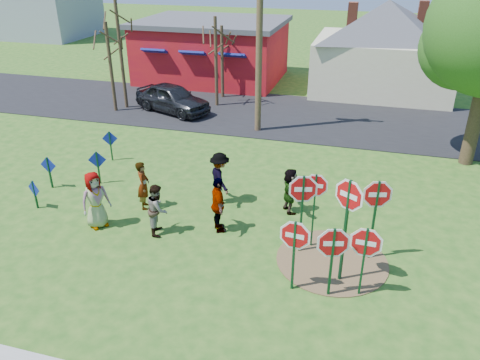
# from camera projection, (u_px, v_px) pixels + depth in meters

# --- Properties ---
(ground) EXTENTS (120.00, 120.00, 0.00)m
(ground) POSITION_uv_depth(u_px,v_px,m) (197.00, 221.00, 15.44)
(ground) COLOR #235518
(ground) RESTS_ON ground
(road) EXTENTS (120.00, 7.50, 0.04)m
(road) POSITION_uv_depth(u_px,v_px,m) (271.00, 114.00, 25.34)
(road) COLOR black
(road) RESTS_ON ground
(dirt_patch) EXTENTS (3.20, 3.20, 0.03)m
(dirt_patch) POSITION_uv_depth(u_px,v_px,m) (332.00, 260.00, 13.48)
(dirt_patch) COLOR brown
(dirt_patch) RESTS_ON ground
(red_building) EXTENTS (9.40, 7.69, 3.90)m
(red_building) POSITION_uv_depth(u_px,v_px,m) (213.00, 50.00, 31.40)
(red_building) COLOR maroon
(red_building) RESTS_ON ground
(cream_house) EXTENTS (9.40, 9.40, 6.50)m
(cream_house) POSITION_uv_depth(u_px,v_px,m) (384.00, 43.00, 28.32)
(cream_house) COLOR beige
(cream_house) RESTS_ON ground
(stop_sign_a) EXTENTS (1.08, 0.11, 2.20)m
(stop_sign_a) POSITION_uv_depth(u_px,v_px,m) (295.00, 241.00, 11.75)
(stop_sign_a) COLOR #103C1F
(stop_sign_a) RESTS_ON ground
(stop_sign_b) EXTENTS (0.95, 0.09, 2.53)m
(stop_sign_b) POSITION_uv_depth(u_px,v_px,m) (315.00, 192.00, 13.36)
(stop_sign_b) COLOR #103C1F
(stop_sign_b) RESTS_ON ground
(stop_sign_c) EXTENTS (0.97, 0.61, 3.17)m
(stop_sign_c) POSITION_uv_depth(u_px,v_px,m) (348.00, 208.00, 11.74)
(stop_sign_c) COLOR #103C1F
(stop_sign_c) RESTS_ON ground
(stop_sign_d) EXTENTS (1.08, 0.30, 2.65)m
(stop_sign_d) POSITION_uv_depth(u_px,v_px,m) (377.00, 201.00, 12.78)
(stop_sign_d) COLOR #103C1F
(stop_sign_d) RESTS_ON ground
(stop_sign_e) EXTENTS (1.10, 0.32, 2.17)m
(stop_sign_e) POSITION_uv_depth(u_px,v_px,m) (333.00, 248.00, 11.53)
(stop_sign_e) COLOR #103C1F
(stop_sign_e) RESTS_ON ground
(stop_sign_f) EXTENTS (1.11, 0.08, 2.16)m
(stop_sign_f) POSITION_uv_depth(u_px,v_px,m) (365.00, 247.00, 11.54)
(stop_sign_f) COLOR #103C1F
(stop_sign_f) RESTS_ON ground
(stop_sign_g) EXTENTS (1.08, 0.31, 2.64)m
(stop_sign_g) POSITION_uv_depth(u_px,v_px,m) (303.00, 197.00, 13.11)
(stop_sign_g) COLOR #103C1F
(stop_sign_g) RESTS_ON ground
(blue_diamond_a) EXTENTS (0.59, 0.23, 1.06)m
(blue_diamond_a) POSITION_uv_depth(u_px,v_px,m) (34.00, 192.00, 15.95)
(blue_diamond_a) COLOR #103C1F
(blue_diamond_a) RESTS_ON ground
(blue_diamond_b) EXTENTS (0.66, 0.06, 1.26)m
(blue_diamond_b) POSITION_uv_depth(u_px,v_px,m) (49.00, 169.00, 17.27)
(blue_diamond_b) COLOR #103C1F
(blue_diamond_b) RESTS_ON ground
(blue_diamond_c) EXTENTS (0.65, 0.24, 1.33)m
(blue_diamond_c) POSITION_uv_depth(u_px,v_px,m) (98.00, 164.00, 17.57)
(blue_diamond_c) COLOR #103C1F
(blue_diamond_c) RESTS_ON ground
(blue_diamond_d) EXTENTS (0.63, 0.19, 1.31)m
(blue_diamond_d) POSITION_uv_depth(u_px,v_px,m) (110.00, 142.00, 19.52)
(blue_diamond_d) COLOR #103C1F
(blue_diamond_d) RESTS_ON ground
(person_a) EXTENTS (1.02, 1.11, 1.90)m
(person_a) POSITION_uv_depth(u_px,v_px,m) (95.00, 200.00, 14.78)
(person_a) COLOR navy
(person_a) RESTS_ON ground
(person_b) EXTENTS (0.59, 0.73, 1.72)m
(person_b) POSITION_uv_depth(u_px,v_px,m) (143.00, 185.00, 15.90)
(person_b) COLOR teal
(person_b) RESTS_ON ground
(person_c) EXTENTS (0.84, 0.96, 1.67)m
(person_c) POSITION_uv_depth(u_px,v_px,m) (158.00, 209.00, 14.51)
(person_c) COLOR #996346
(person_c) RESTS_ON ground
(person_d) EXTENTS (1.29, 1.39, 1.88)m
(person_d) POSITION_uv_depth(u_px,v_px,m) (220.00, 178.00, 16.19)
(person_d) COLOR #2F3034
(person_d) RESTS_ON ground
(person_e) EXTENTS (0.92, 1.17, 1.85)m
(person_e) POSITION_uv_depth(u_px,v_px,m) (218.00, 205.00, 14.53)
(person_e) COLOR #3D2652
(person_e) RESTS_ON ground
(person_f) EXTENTS (1.15, 1.51, 1.59)m
(person_f) POSITION_uv_depth(u_px,v_px,m) (290.00, 191.00, 15.68)
(person_f) COLOR #20552E
(person_f) RESTS_ON ground
(suv) EXTENTS (4.81, 3.32, 1.52)m
(suv) POSITION_uv_depth(u_px,v_px,m) (172.00, 98.00, 25.31)
(suv) COLOR #2A292D
(suv) RESTS_ON road
(utility_pole) EXTENTS (2.36, 0.30, 9.64)m
(utility_pole) POSITION_uv_depth(u_px,v_px,m) (260.00, 23.00, 20.85)
(utility_pole) COLOR #4C3823
(utility_pole) RESTS_ON ground
(bare_tree_west) EXTENTS (1.80, 1.80, 6.00)m
(bare_tree_west) POSITION_uv_depth(u_px,v_px,m) (119.00, 37.00, 24.66)
(bare_tree_west) COLOR #382819
(bare_tree_west) RESTS_ON ground
(bare_tree_east) EXTENTS (1.80, 1.80, 4.17)m
(bare_tree_east) POSITION_uv_depth(u_px,v_px,m) (222.00, 52.00, 27.03)
(bare_tree_east) COLOR #382819
(bare_tree_east) RESTS_ON ground
(bare_tree_mid) EXTENTS (1.80, 1.80, 4.74)m
(bare_tree_mid) POSITION_uv_depth(u_px,v_px,m) (109.00, 55.00, 24.50)
(bare_tree_mid) COLOR #382819
(bare_tree_mid) RESTS_ON ground
(bare_tree_extra) EXTENTS (1.80, 1.80, 4.88)m
(bare_tree_extra) POSITION_uv_depth(u_px,v_px,m) (216.00, 49.00, 25.33)
(bare_tree_extra) COLOR #382819
(bare_tree_extra) RESTS_ON ground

